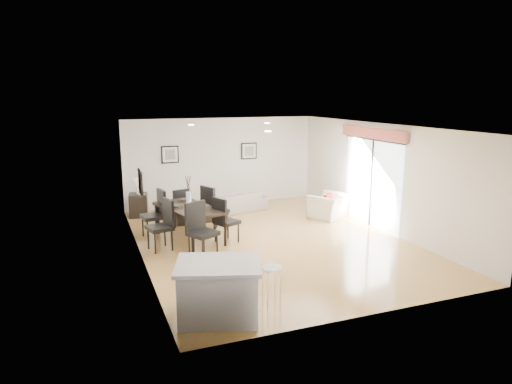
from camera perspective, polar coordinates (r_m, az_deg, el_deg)
name	(u,v)px	position (r m, az deg, el deg)	size (l,w,h in m)	color
ground	(271,241)	(10.89, 1.87, -6.09)	(8.00, 8.00, 0.00)	#AF8748
wall_back	(222,162)	(14.26, -4.33, 3.80)	(6.00, 0.04, 2.70)	silver
wall_front	(374,233)	(7.14, 14.50, -4.96)	(6.00, 0.04, 2.70)	silver
wall_left	(139,195)	(9.80, -14.47, -0.35)	(0.04, 8.00, 2.70)	silver
wall_right	(380,177)	(12.01, 15.24, 1.85)	(0.04, 8.00, 2.70)	silver
ceiling	(272,126)	(10.37, 1.97, 8.23)	(6.00, 8.00, 0.02)	white
sofa	(234,202)	(13.47, -2.77, -1.29)	(1.94, 0.76, 0.57)	gray
armchair	(329,206)	(12.97, 9.13, -1.73)	(1.02, 0.90, 0.67)	beige
courtyard_plant_a	(469,209)	(13.92, 25.10, -1.91)	(0.55, 0.47, 0.61)	#3A5F29
courtyard_plant_b	(424,200)	(14.57, 20.25, -0.94)	(0.34, 0.34, 0.60)	#3A5F29
dining_table	(189,210)	(10.87, -8.37, -2.25)	(1.47, 2.13, 0.81)	black
dining_chair_wnear	(164,222)	(10.34, -11.48, -3.66)	(0.61, 0.61, 1.13)	black
dining_chair_wfar	(157,211)	(11.25, -12.29, -2.32)	(0.60, 0.60, 1.16)	black
dining_chair_enear	(223,218)	(10.58, -4.09, -3.22)	(0.63, 0.63, 1.09)	black
dining_chair_efar	(212,206)	(11.47, -5.52, -1.79)	(0.69, 0.69, 1.18)	black
dining_chair_head	(200,227)	(9.75, -7.07, -4.31)	(0.72, 0.72, 1.18)	black
dining_chair_foot	(180,205)	(12.07, -9.52, -1.67)	(0.55, 0.55, 1.00)	black
vase	(188,194)	(10.78, -8.44, -0.26)	(0.96, 1.47, 0.75)	white
coffee_table	(192,215)	(12.52, -7.95, -2.81)	(1.01, 0.60, 0.40)	black
side_table	(139,205)	(13.32, -14.46, -1.60)	(0.50, 0.50, 0.66)	black
table_lamp	(137,184)	(13.19, -14.60, 0.98)	(0.23, 0.23, 0.43)	white
cushion	(328,200)	(12.80, 9.01, -0.97)	(0.31, 0.10, 0.31)	maroon
kitchen_island	(218,290)	(7.18, -4.72, -12.13)	(1.52, 1.33, 0.90)	silver
bar_stool	(272,273)	(7.39, 1.97, -10.05)	(0.32, 0.32, 0.71)	white
framed_print_back_left	(170,155)	(13.83, -10.70, 4.62)	(0.52, 0.04, 0.52)	black
framed_print_back_right	(249,151)	(14.48, -0.89, 5.16)	(0.52, 0.04, 0.52)	black
framed_print_left_wall	(140,182)	(9.55, -14.24, 1.18)	(0.04, 0.52, 0.52)	black
sliding_door	(372,163)	(12.18, 14.32, 3.54)	(0.12, 2.70, 2.57)	white
courtyard	(451,179)	(14.76, 23.15, 1.47)	(6.00, 6.00, 2.00)	gray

